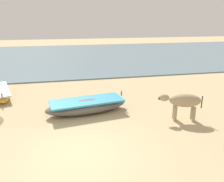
% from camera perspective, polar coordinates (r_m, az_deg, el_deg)
% --- Properties ---
extents(ground, '(80.00, 80.00, 0.00)m').
position_cam_1_polar(ground, '(6.93, -9.14, -15.52)').
color(ground, tan).
extents(sea_water, '(60.00, 20.00, 0.08)m').
position_cam_1_polar(sea_water, '(24.33, -11.81, 8.70)').
color(sea_water, slate).
rests_on(sea_water, ground).
extents(fishing_boat_0, '(3.57, 1.66, 0.77)m').
position_cam_1_polar(fishing_boat_0, '(9.48, -6.43, -3.75)').
color(fishing_boat_0, '#5B5651').
rests_on(fishing_boat_0, ground).
extents(fishing_boat_2, '(1.75, 3.38, 0.60)m').
position_cam_1_polar(fishing_boat_2, '(12.77, -26.62, -0.26)').
color(fishing_boat_2, gold).
rests_on(fishing_boat_2, ground).
extents(cow_adult_dun, '(1.64, 0.80, 1.08)m').
position_cam_1_polar(cow_adult_dun, '(8.99, 17.77, -2.55)').
color(cow_adult_dun, tan).
rests_on(cow_adult_dun, ground).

